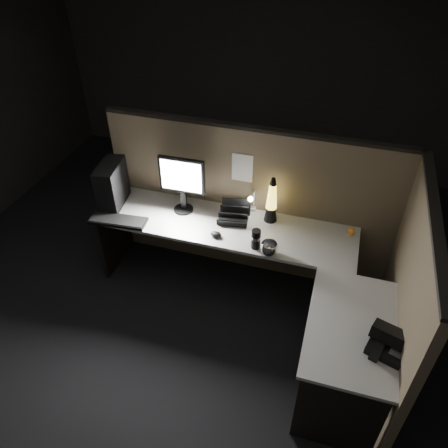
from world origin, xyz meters
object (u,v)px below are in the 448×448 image
(pc_tower, at_px, (112,184))
(lava_lamp, at_px, (271,203))
(desk_phone, at_px, (390,343))
(monitor, at_px, (182,180))
(keyboard, at_px, (118,221))

(pc_tower, relative_size, lava_lamp, 0.95)
(lava_lamp, distance_m, desk_phone, 1.51)
(lava_lamp, height_order, desk_phone, lava_lamp)
(desk_phone, bearing_deg, lava_lamp, 150.53)
(monitor, bearing_deg, pc_tower, -172.89)
(pc_tower, bearing_deg, monitor, -0.23)
(keyboard, relative_size, lava_lamp, 1.18)
(desk_phone, bearing_deg, pc_tower, 177.06)
(keyboard, distance_m, desk_phone, 2.40)
(monitor, height_order, keyboard, monitor)
(keyboard, relative_size, desk_phone, 1.62)
(monitor, relative_size, keyboard, 1.03)
(pc_tower, relative_size, monitor, 0.78)
(keyboard, height_order, desk_phone, desk_phone)
(keyboard, xyz_separation_m, lava_lamp, (1.28, 0.42, 0.17))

